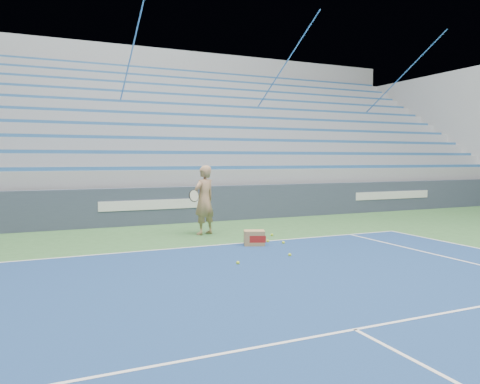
% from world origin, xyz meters
% --- Properties ---
extents(sponsor_barrier, '(30.00, 0.32, 1.10)m').
position_xyz_m(sponsor_barrier, '(0.00, 15.88, 0.55)').
color(sponsor_barrier, '#384256').
rests_on(sponsor_barrier, ground).
extents(bleachers, '(31.00, 9.15, 7.30)m').
position_xyz_m(bleachers, '(0.00, 21.60, 2.36)').
color(bleachers, '#979BA0').
rests_on(bleachers, ground).
extents(tennis_player, '(0.99, 0.95, 1.77)m').
position_xyz_m(tennis_player, '(0.74, 13.48, 0.89)').
color(tennis_player, tan).
rests_on(tennis_player, ground).
extents(ball_box, '(0.55, 0.49, 0.34)m').
position_xyz_m(ball_box, '(1.24, 11.55, 0.17)').
color(ball_box, '#A98352').
rests_on(ball_box, ground).
extents(tennis_ball_0, '(0.07, 0.07, 0.07)m').
position_xyz_m(tennis_ball_0, '(0.13, 9.96, 0.03)').
color(tennis_ball_0, '#CEED30').
rests_on(tennis_ball_0, ground).
extents(tennis_ball_1, '(0.07, 0.07, 0.07)m').
position_xyz_m(tennis_ball_1, '(1.69, 11.76, 0.03)').
color(tennis_ball_1, '#CEED30').
rests_on(tennis_ball_1, ground).
extents(tennis_ball_2, '(0.07, 0.07, 0.07)m').
position_xyz_m(tennis_ball_2, '(1.37, 10.20, 0.03)').
color(tennis_ball_2, '#CEED30').
rests_on(tennis_ball_2, ground).
extents(tennis_ball_3, '(0.07, 0.07, 0.07)m').
position_xyz_m(tennis_ball_3, '(1.93, 11.45, 0.03)').
color(tennis_ball_3, '#CEED30').
rests_on(tennis_ball_3, ground).
extents(tennis_ball_4, '(0.07, 0.07, 0.07)m').
position_xyz_m(tennis_ball_4, '(2.20, 12.53, 0.03)').
color(tennis_ball_4, '#CEED30').
rests_on(tennis_ball_4, ground).
extents(tennis_ball_5, '(0.07, 0.07, 0.07)m').
position_xyz_m(tennis_ball_5, '(1.36, 12.18, 0.03)').
color(tennis_ball_5, '#CEED30').
rests_on(tennis_ball_5, ground).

